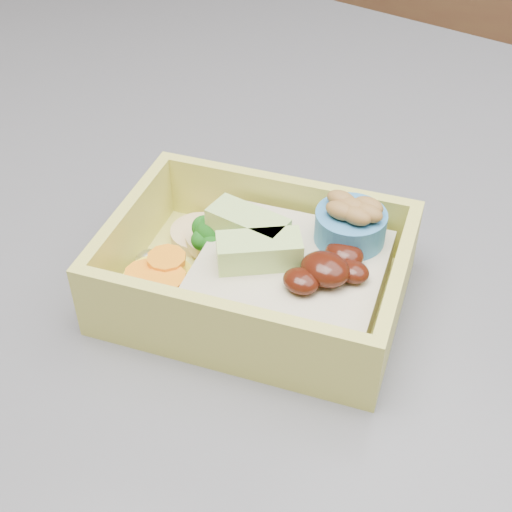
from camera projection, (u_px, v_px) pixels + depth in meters
The scene contains 1 object.
bento_box at pixel (266, 270), 0.43m from camera, with size 0.20×0.17×0.06m.
Camera 1 is at (0.26, -0.39, 1.23)m, focal length 50.00 mm.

